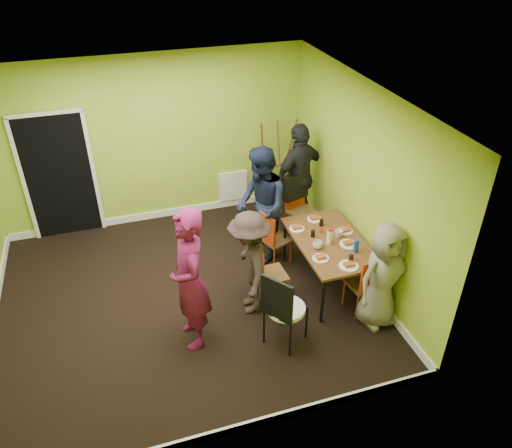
{
  "coord_description": "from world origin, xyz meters",
  "views": [
    {
      "loc": [
        -0.68,
        -5.32,
        4.62
      ],
      "look_at": [
        1.02,
        0.0,
        1.02
      ],
      "focal_mm": 35.0,
      "sensor_mm": 36.0,
      "label": 1
    }
  ],
  "objects_px": {
    "chair_back_end": "(296,193)",
    "person_left_near": "(250,264)",
    "thermos": "(329,237)",
    "person_standing": "(190,280)",
    "chair_bentwood": "(283,307)",
    "easel": "(276,164)",
    "chair_front_end": "(366,282)",
    "chair_left_far": "(272,236)",
    "person_front_end": "(383,276)",
    "blue_bottle": "(356,246)",
    "person_left_far": "(261,206)",
    "person_back_end": "(299,177)",
    "orange_bottle": "(321,230)",
    "chair_left_near": "(266,270)",
    "dining_table": "(330,244)"
  },
  "relations": [
    {
      "from": "chair_back_end",
      "to": "person_left_near",
      "type": "distance_m",
      "value": 1.99
    },
    {
      "from": "thermos",
      "to": "person_standing",
      "type": "height_order",
      "value": "person_standing"
    },
    {
      "from": "chair_bentwood",
      "to": "easel",
      "type": "bearing_deg",
      "value": 125.17
    },
    {
      "from": "person_standing",
      "to": "chair_bentwood",
      "type": "bearing_deg",
      "value": 65.44
    },
    {
      "from": "chair_left_far",
      "to": "person_front_end",
      "type": "bearing_deg",
      "value": 11.11
    },
    {
      "from": "blue_bottle",
      "to": "person_left_far",
      "type": "height_order",
      "value": "person_left_far"
    },
    {
      "from": "person_standing",
      "to": "person_front_end",
      "type": "relative_size",
      "value": 1.27
    },
    {
      "from": "chair_back_end",
      "to": "person_left_far",
      "type": "bearing_deg",
      "value": 12.73
    },
    {
      "from": "chair_left_far",
      "to": "orange_bottle",
      "type": "relative_size",
      "value": 10.52
    },
    {
      "from": "dining_table",
      "to": "person_front_end",
      "type": "height_order",
      "value": "person_front_end"
    },
    {
      "from": "chair_left_far",
      "to": "thermos",
      "type": "height_order",
      "value": "thermos"
    },
    {
      "from": "thermos",
      "to": "orange_bottle",
      "type": "distance_m",
      "value": 0.27
    },
    {
      "from": "chair_front_end",
      "to": "chair_back_end",
      "type": "bearing_deg",
      "value": 87.79
    },
    {
      "from": "dining_table",
      "to": "blue_bottle",
      "type": "height_order",
      "value": "blue_bottle"
    },
    {
      "from": "easel",
      "to": "chair_front_end",
      "type": "bearing_deg",
      "value": -86.8
    },
    {
      "from": "blue_bottle",
      "to": "dining_table",
      "type": "bearing_deg",
      "value": 121.89
    },
    {
      "from": "person_left_near",
      "to": "chair_bentwood",
      "type": "bearing_deg",
      "value": 23.87
    },
    {
      "from": "chair_left_far",
      "to": "easel",
      "type": "xyz_separation_m",
      "value": [
        0.64,
        1.65,
        0.31
      ]
    },
    {
      "from": "chair_left_far",
      "to": "chair_back_end",
      "type": "relative_size",
      "value": 0.86
    },
    {
      "from": "easel",
      "to": "person_standing",
      "type": "bearing_deg",
      "value": -126.39
    },
    {
      "from": "orange_bottle",
      "to": "chair_left_far",
      "type": "bearing_deg",
      "value": 140.13
    },
    {
      "from": "chair_front_end",
      "to": "blue_bottle",
      "type": "distance_m",
      "value": 0.48
    },
    {
      "from": "person_left_far",
      "to": "orange_bottle",
      "type": "bearing_deg",
      "value": 44.59
    },
    {
      "from": "person_left_far",
      "to": "chair_front_end",
      "type": "bearing_deg",
      "value": 31.64
    },
    {
      "from": "blue_bottle",
      "to": "person_left_near",
      "type": "bearing_deg",
      "value": 172.41
    },
    {
      "from": "chair_left_far",
      "to": "person_back_end",
      "type": "bearing_deg",
      "value": 121.1
    },
    {
      "from": "chair_bentwood",
      "to": "blue_bottle",
      "type": "bearing_deg",
      "value": 77.93
    },
    {
      "from": "person_back_end",
      "to": "person_front_end",
      "type": "height_order",
      "value": "person_back_end"
    },
    {
      "from": "chair_bentwood",
      "to": "orange_bottle",
      "type": "xyz_separation_m",
      "value": [
        0.97,
        1.11,
        0.2
      ]
    },
    {
      "from": "blue_bottle",
      "to": "chair_front_end",
      "type": "bearing_deg",
      "value": -88.0
    },
    {
      "from": "blue_bottle",
      "to": "person_left_far",
      "type": "distance_m",
      "value": 1.55
    },
    {
      "from": "chair_back_end",
      "to": "person_left_near",
      "type": "height_order",
      "value": "person_left_near"
    },
    {
      "from": "chair_left_near",
      "to": "easel",
      "type": "bearing_deg",
      "value": 154.95
    },
    {
      "from": "chair_left_near",
      "to": "easel",
      "type": "xyz_separation_m",
      "value": [
        1.01,
        2.42,
        0.28
      ]
    },
    {
      "from": "chair_left_far",
      "to": "orange_bottle",
      "type": "bearing_deg",
      "value": 31.29
    },
    {
      "from": "chair_back_end",
      "to": "blue_bottle",
      "type": "bearing_deg",
      "value": 75.71
    },
    {
      "from": "chair_back_end",
      "to": "person_left_far",
      "type": "distance_m",
      "value": 0.89
    },
    {
      "from": "blue_bottle",
      "to": "person_standing",
      "type": "relative_size",
      "value": 0.1
    },
    {
      "from": "person_standing",
      "to": "person_left_far",
      "type": "height_order",
      "value": "person_standing"
    },
    {
      "from": "easel",
      "to": "orange_bottle",
      "type": "bearing_deg",
      "value": -92.44
    },
    {
      "from": "chair_left_far",
      "to": "thermos",
      "type": "xyz_separation_m",
      "value": [
        0.55,
        -0.73,
        0.35
      ]
    },
    {
      "from": "blue_bottle",
      "to": "person_back_end",
      "type": "bearing_deg",
      "value": 90.63
    },
    {
      "from": "dining_table",
      "to": "easel",
      "type": "height_order",
      "value": "easel"
    },
    {
      "from": "dining_table",
      "to": "person_left_near",
      "type": "bearing_deg",
      "value": -173.05
    },
    {
      "from": "easel",
      "to": "blue_bottle",
      "type": "bearing_deg",
      "value": -86.64
    },
    {
      "from": "blue_bottle",
      "to": "person_left_near",
      "type": "height_order",
      "value": "person_left_near"
    },
    {
      "from": "chair_left_near",
      "to": "person_left_near",
      "type": "xyz_separation_m",
      "value": [
        -0.24,
        -0.06,
        0.21
      ]
    },
    {
      "from": "blue_bottle",
      "to": "person_left_far",
      "type": "relative_size",
      "value": 0.11
    },
    {
      "from": "chair_front_end",
      "to": "blue_bottle",
      "type": "height_order",
      "value": "blue_bottle"
    },
    {
      "from": "blue_bottle",
      "to": "chair_left_far",
      "type": "bearing_deg",
      "value": 128.16
    }
  ]
}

